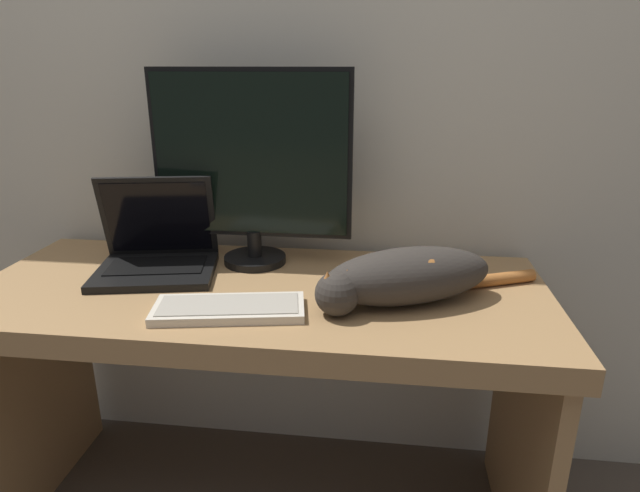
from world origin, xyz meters
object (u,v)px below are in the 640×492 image
monitor (251,165)px  external_keyboard (229,308)px  cat (405,276)px  laptop (157,254)px

monitor → external_keyboard: monitor is taller
cat → external_keyboard: bearing=172.1°
monitor → laptop: size_ratio=1.55×
external_keyboard → cat: cat is taller
monitor → cat: bearing=-28.2°
external_keyboard → cat: (0.39, 0.11, 0.06)m
laptop → monitor: bearing=10.8°
laptop → cat: (0.66, -0.12, 0.02)m
laptop → external_keyboard: (0.26, -0.23, -0.04)m
external_keyboard → laptop: bearing=129.4°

